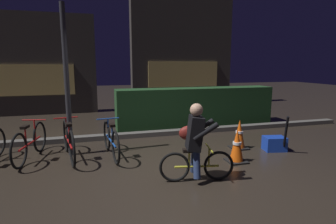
{
  "coord_description": "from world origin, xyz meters",
  "views": [
    {
      "loc": [
        -1.26,
        -4.5,
        1.83
      ],
      "look_at": [
        0.2,
        0.6,
        0.9
      ],
      "focal_mm": 29.14,
      "sensor_mm": 36.0,
      "label": 1
    }
  ],
  "objects": [
    {
      "name": "blue_crate",
      "position": [
        2.49,
        0.3,
        0.15
      ],
      "size": [
        0.49,
        0.4,
        0.3
      ],
      "primitive_type": "cube",
      "rotation": [
        0.0,
        0.0,
        -0.19
      ],
      "color": "#193DB7",
      "rests_on": "ground"
    },
    {
      "name": "sidewalk_curb",
      "position": [
        0.0,
        2.2,
        0.06
      ],
      "size": [
        12.0,
        0.24,
        0.12
      ],
      "primitive_type": "cube",
      "color": "#56544F",
      "rests_on": "ground"
    },
    {
      "name": "storefront_left",
      "position": [
        -3.66,
        6.5,
        1.81
      ],
      "size": [
        5.3,
        0.54,
        3.64
      ],
      "color": "#383330",
      "rests_on": "ground"
    },
    {
      "name": "traffic_cone_near",
      "position": [
        1.35,
        -0.1,
        0.31
      ],
      "size": [
        0.36,
        0.36,
        0.65
      ],
      "color": "black",
      "rests_on": "ground"
    },
    {
      "name": "parked_bike_center_left",
      "position": [
        -1.71,
        0.97,
        0.35
      ],
      "size": [
        0.46,
        1.68,
        0.78
      ],
      "rotation": [
        0.0,
        0.0,
        1.75
      ],
      "color": "black",
      "rests_on": "ground"
    },
    {
      "name": "ground_plane",
      "position": [
        0.0,
        0.0,
        0.0
      ],
      "size": [
        40.0,
        40.0,
        0.0
      ],
      "primitive_type": "plane",
      "color": "#2D261E"
    },
    {
      "name": "cyclist",
      "position": [
        0.28,
        -0.67,
        0.63
      ],
      "size": [
        1.17,
        0.59,
        1.25
      ],
      "rotation": [
        0.0,
        0.0,
        -0.19
      ],
      "color": "black",
      "rests_on": "ground"
    },
    {
      "name": "parked_bike_center_right",
      "position": [
        -0.91,
        0.88,
        0.34
      ],
      "size": [
        0.46,
        1.59,
        0.74
      ],
      "rotation": [
        0.0,
        0.0,
        1.68
      ],
      "color": "black",
      "rests_on": "ground"
    },
    {
      "name": "hedge_row",
      "position": [
        1.8,
        3.1,
        0.57
      ],
      "size": [
        4.8,
        0.7,
        1.14
      ],
      "primitive_type": "cube",
      "color": "#214723",
      "rests_on": "ground"
    },
    {
      "name": "parked_bike_left_mid",
      "position": [
        -2.42,
        1.13,
        0.34
      ],
      "size": [
        0.46,
        1.59,
        0.74
      ],
      "rotation": [
        0.0,
        0.0,
        1.37
      ],
      "color": "black",
      "rests_on": "ground"
    },
    {
      "name": "traffic_cone_far",
      "position": [
        1.83,
        0.64,
        0.31
      ],
      "size": [
        0.36,
        0.36,
        0.65
      ],
      "color": "black",
      "rests_on": "ground"
    },
    {
      "name": "storefront_right",
      "position": [
        2.74,
        7.2,
        2.49
      ],
      "size": [
        4.54,
        0.54,
        5.0
      ],
      "color": "#383330",
      "rests_on": "ground"
    },
    {
      "name": "street_post",
      "position": [
        -1.69,
        1.2,
        1.49
      ],
      "size": [
        0.1,
        0.1,
        2.99
      ],
      "primitive_type": "cylinder",
      "color": "#2D2D33",
      "rests_on": "ground"
    },
    {
      "name": "closed_umbrella",
      "position": [
        2.55,
        0.05,
        0.41
      ],
      "size": [
        0.22,
        0.31,
        0.82
      ],
      "primitive_type": "cylinder",
      "rotation": [
        0.0,
        0.35,
        4.17
      ],
      "color": "black",
      "rests_on": "ground"
    }
  ]
}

